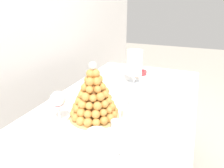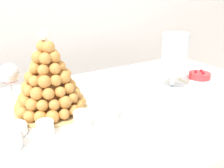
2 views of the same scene
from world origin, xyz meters
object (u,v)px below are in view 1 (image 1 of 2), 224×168
(serving_tray, at_px, (109,115))
(croquembouche, at_px, (94,96))
(dessert_cup_centre, at_px, (127,114))
(fruit_tart_plate, at_px, (140,73))
(dessert_cup_mid_right, at_px, (132,105))
(dessert_cup_right, at_px, (137,97))
(creme_brulee_ramekin, at_px, (96,134))
(wine_glass, at_px, (58,100))
(dessert_cup_mid_left, at_px, (116,126))
(dessert_cup_left, at_px, (110,139))
(macaron_goblet, at_px, (135,64))

(serving_tray, distance_m, croquembouche, 0.14)
(dessert_cup_centre, distance_m, fruit_tart_plate, 0.73)
(dessert_cup_centre, height_order, dessert_cup_mid_right, dessert_cup_mid_right)
(serving_tray, bearing_deg, dessert_cup_right, -22.70)
(croquembouche, distance_m, fruit_tart_plate, 0.78)
(croquembouche, distance_m, creme_brulee_ramekin, 0.21)
(dessert_cup_centre, height_order, wine_glass, wine_glass)
(serving_tray, bearing_deg, dessert_cup_mid_left, -142.02)
(serving_tray, bearing_deg, croquembouche, 127.90)
(dessert_cup_left, relative_size, macaron_goblet, 0.25)
(dessert_cup_left, bearing_deg, serving_tray, 25.10)
(serving_tray, relative_size, dessert_cup_left, 9.45)
(serving_tray, height_order, dessert_cup_centre, dessert_cup_centre)
(croquembouche, xyz_separation_m, fruit_tart_plate, (0.77, -0.04, -0.11))
(serving_tray, distance_m, dessert_cup_centre, 0.11)
(dessert_cup_left, distance_m, dessert_cup_right, 0.45)
(dessert_cup_mid_right, height_order, wine_glass, wine_glass)
(dessert_cup_right, bearing_deg, dessert_cup_mid_right, -178.44)
(fruit_tart_plate, relative_size, wine_glass, 1.25)
(dessert_cup_left, height_order, dessert_cup_mid_left, same)
(dessert_cup_centre, bearing_deg, macaron_goblet, 13.09)
(croquembouche, height_order, macaron_goblet, croquembouche)
(serving_tray, height_order, dessert_cup_mid_left, dessert_cup_mid_left)
(croquembouche, relative_size, creme_brulee_ramekin, 3.33)
(dessert_cup_centre, relative_size, creme_brulee_ramekin, 0.65)
(dessert_cup_left, height_order, dessert_cup_right, dessert_cup_right)
(serving_tray, relative_size, fruit_tart_plate, 2.77)
(croquembouche, xyz_separation_m, macaron_goblet, (0.57, -0.04, 0.03))
(dessert_cup_mid_right, height_order, dessert_cup_right, dessert_cup_mid_right)
(creme_brulee_ramekin, bearing_deg, dessert_cup_right, -8.76)
(dessert_cup_left, relative_size, dessert_cup_mid_left, 1.17)
(croquembouche, bearing_deg, serving_tray, -52.10)
(dessert_cup_mid_left, bearing_deg, croquembouche, 65.74)
(dessert_cup_mid_left, height_order, creme_brulee_ramekin, dessert_cup_mid_left)
(serving_tray, distance_m, macaron_goblet, 0.55)
(dessert_cup_mid_right, height_order, creme_brulee_ramekin, dessert_cup_mid_right)
(dessert_cup_mid_right, relative_size, fruit_tart_plate, 0.30)
(creme_brulee_ramekin, bearing_deg, dessert_cup_mid_left, -36.05)
(serving_tray, xyz_separation_m, croquembouche, (-0.05, 0.06, 0.12))
(dessert_cup_left, distance_m, creme_brulee_ramekin, 0.08)
(creme_brulee_ramekin, relative_size, wine_glass, 0.53)
(dessert_cup_mid_right, bearing_deg, dessert_cup_right, 1.56)
(dessert_cup_right, bearing_deg, wine_glass, 142.00)
(croquembouche, distance_m, dessert_cup_centre, 0.20)
(dessert_cup_mid_left, relative_size, creme_brulee_ramekin, 0.59)
(serving_tray, bearing_deg, macaron_goblet, 2.01)
(dessert_cup_mid_left, relative_size, dessert_cup_centre, 0.92)
(dessert_cup_centre, bearing_deg, wine_glass, 117.31)
(macaron_goblet, bearing_deg, dessert_cup_left, -170.73)
(serving_tray, bearing_deg, fruit_tart_plate, 1.88)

